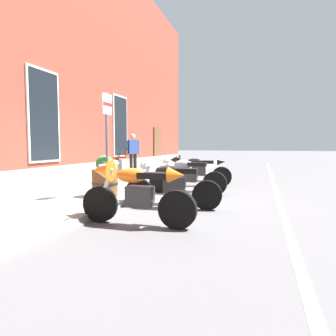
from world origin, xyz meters
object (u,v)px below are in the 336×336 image
Objects in this scene: pedestrian_blue_top at (133,151)px; barrel_planter at (105,179)px; motorcycle_orange_sport at (133,190)px; motorcycle_grey_naked at (186,176)px; motorcycle_black_sport at (194,169)px; motorcycle_black_naked at (171,185)px; parking_sign at (107,130)px.

barrel_planter is at bearing -162.42° from pedestrian_blue_top.
motorcycle_orange_sport is 2.07× the size of barrel_planter.
pedestrian_blue_top reaches higher than barrel_planter.
motorcycle_grey_naked is 2.21m from barrel_planter.
motorcycle_orange_sport is at bearing -179.26° from motorcycle_black_sport.
pedestrian_blue_top is 1.73× the size of barrel_planter.
motorcycle_grey_naked is at bearing 4.31° from motorcycle_black_naked.
motorcycle_black_naked is at bearing -175.69° from motorcycle_grey_naked.
parking_sign is (1.55, 1.31, 1.06)m from motorcycle_orange_sport.
motorcycle_grey_naked is at bearing -1.36° from motorcycle_orange_sport.
barrel_planter reaches higher than motorcycle_grey_naked.
motorcycle_orange_sport is 2.21m from barrel_planter.
motorcycle_black_sport is at bearing -23.01° from barrel_planter.
motorcycle_grey_naked is (1.82, 0.14, 0.01)m from motorcycle_black_naked.
motorcycle_grey_naked is at bearing -139.11° from pedestrian_blue_top.
barrel_planter reaches higher than motorcycle_orange_sport.
barrel_planter is (0.22, 1.67, 0.05)m from motorcycle_black_naked.
motorcycle_black_sport is at bearing 0.74° from motorcycle_orange_sport.
motorcycle_grey_naked is at bearing -43.68° from barrel_planter.
motorcycle_black_sport is (3.48, 0.28, 0.08)m from motorcycle_black_naked.
pedestrian_blue_top is at bearing 40.89° from motorcycle_grey_naked.
motorcycle_orange_sport is 1.47m from motorcycle_black_naked.
motorcycle_grey_naked reaches higher than motorcycle_black_naked.
pedestrian_blue_top is at bearing 17.58° from barrel_planter.
pedestrian_blue_top is 0.71× the size of parking_sign.
motorcycle_black_sport is at bearing 4.56° from motorcycle_black_naked.
motorcycle_orange_sport is at bearing 178.64° from motorcycle_grey_naked.
barrel_planter reaches higher than motorcycle_black_naked.
motorcycle_orange_sport is at bearing -139.81° from parking_sign.
barrel_planter is (-5.31, -1.68, -0.52)m from pedestrian_blue_top.
motorcycle_black_sport is 3.55m from barrel_planter.
parking_sign reaches higher than motorcycle_orange_sport.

